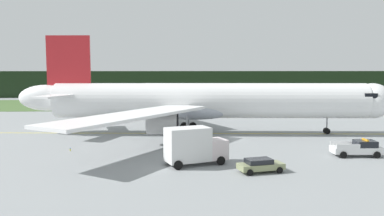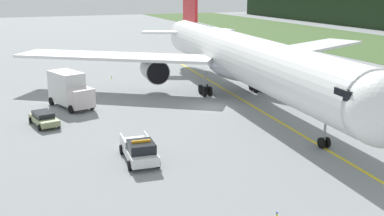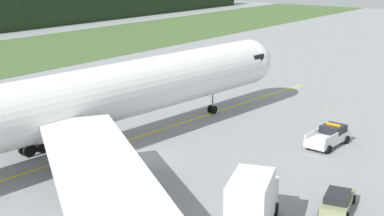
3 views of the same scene
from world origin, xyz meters
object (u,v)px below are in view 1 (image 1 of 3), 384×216
Objects in this scene: catering_truck at (194,146)px; staff_car at (260,165)px; airliner at (204,102)px; ops_pickup_truck at (358,148)px.

staff_car is at bearing -28.49° from catering_truck.
airliner is 8.36× the size of catering_truck.
ops_pickup_truck is (15.65, -16.48, -3.91)m from airliner.
ops_pickup_truck is 13.81m from staff_car.
staff_car is at bearing -81.95° from airliner.
catering_truck is 1.47× the size of staff_car.
staff_car is (3.17, -22.40, -4.11)m from airliner.
airliner is at bearing 133.52° from ops_pickup_truck.
catering_truck is (-2.86, -19.12, -2.84)m from airliner.
ops_pickup_truck is at bearing -46.48° from airliner.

